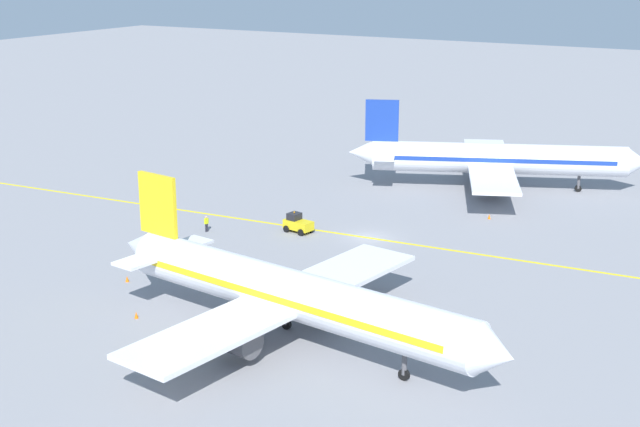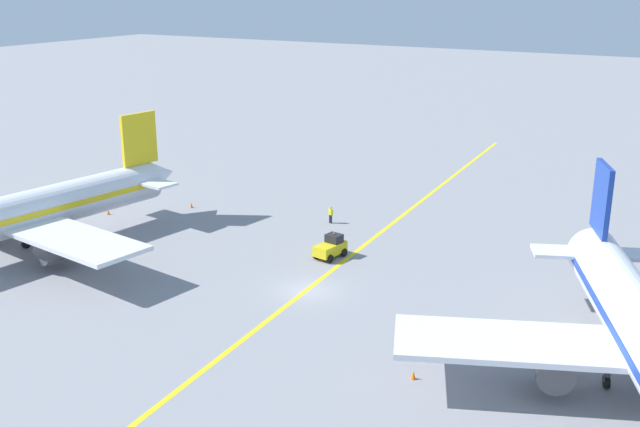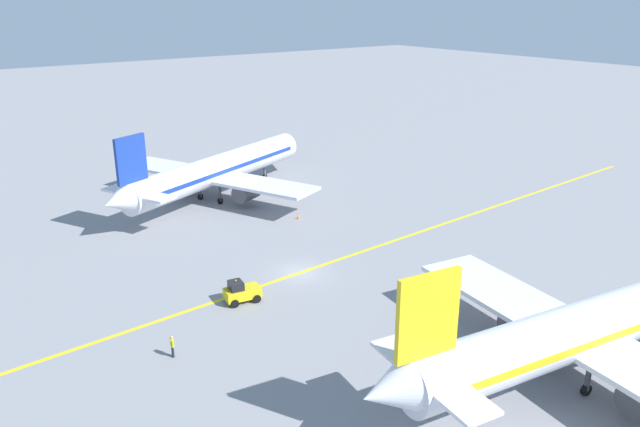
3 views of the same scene
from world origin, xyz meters
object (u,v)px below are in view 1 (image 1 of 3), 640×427
Objects in this scene: airplane_adjacent_stand at (288,294)px; traffic_cone_near_nose at (489,216)px; traffic_cone_mid_apron at (127,279)px; baggage_tug_white at (298,224)px; ground_crew_worker at (206,223)px; airplane_at_gate at (494,159)px; traffic_cone_by_wingtip at (136,315)px.

airplane_adjacent_stand reaches higher than traffic_cone_near_nose.
airplane_adjacent_stand reaches higher than traffic_cone_mid_apron.
traffic_cone_mid_apron is at bearing -15.69° from baggage_tug_white.
ground_crew_worker is at bearing -170.01° from traffic_cone_mid_apron.
traffic_cone_mid_apron is at bearing -20.46° from airplane_at_gate.
baggage_tug_white reaches higher than traffic_cone_mid_apron.
airplane_adjacent_stand is 64.54× the size of traffic_cone_mid_apron.
airplane_adjacent_stand is at bearing -3.58° from traffic_cone_near_nose.
traffic_cone_mid_apron is (19.64, -5.52, -0.63)m from baggage_tug_white.
airplane_at_gate reaches higher than traffic_cone_by_wingtip.
baggage_tug_white is 5.83× the size of traffic_cone_near_nose.
baggage_tug_white is 1.91× the size of ground_crew_worker.
traffic_cone_by_wingtip is (25.46, 0.53, -0.63)m from baggage_tug_white.
airplane_adjacent_stand is (49.69, 1.49, 0.00)m from airplane_at_gate.
ground_crew_worker is (30.96, -19.86, -2.80)m from airplane_at_gate.
traffic_cone_near_nose is at bearing 148.11° from traffic_cone_mid_apron.
traffic_cone_mid_apron is at bearing -100.94° from airplane_adjacent_stand.
ground_crew_worker is at bearing -51.76° from traffic_cone_near_nose.
ground_crew_worker reaches higher than traffic_cone_near_nose.
airplane_adjacent_stand is at bearing 99.93° from traffic_cone_by_wingtip.
ground_crew_worker is 30.17m from traffic_cone_near_nose.
traffic_cone_by_wingtip is at bearing -12.12° from airplane_at_gate.
ground_crew_worker is 15.37m from traffic_cone_mid_apron.
ground_crew_worker is 3.05× the size of traffic_cone_mid_apron.
baggage_tug_white is at bearing -178.80° from traffic_cone_by_wingtip.
traffic_cone_near_nose and traffic_cone_by_wingtip have the same top height.
baggage_tug_white is at bearing 118.88° from ground_crew_worker.
airplane_adjacent_stand is 21.13× the size of ground_crew_worker.
airplane_adjacent_stand is 13.28m from traffic_cone_by_wingtip.
airplane_at_gate is 53.20m from traffic_cone_by_wingtip.
traffic_cone_mid_apron and traffic_cone_by_wingtip have the same top height.
traffic_cone_mid_apron is at bearing -31.89° from traffic_cone_near_nose.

